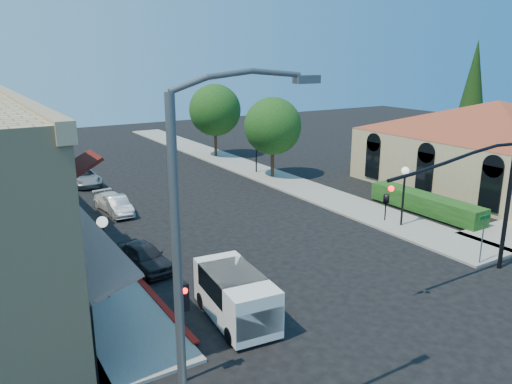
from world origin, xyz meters
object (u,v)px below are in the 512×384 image
street_tree_a (273,126)px  lamppost_left_near (103,237)px  signal_mast_arm (481,190)px  cobra_streetlight (193,272)px  lamppost_left_far (42,170)px  white_van (236,294)px  conifer_far (473,92)px  secondary_signal (183,314)px  parked_car_a (144,256)px  parked_car_d (84,177)px  lamppost_right_near (404,181)px  street_tree_b (215,110)px  parked_car_b (117,206)px  street_name_sign (483,231)px  lamppost_right_far (256,141)px  parked_car_c (113,202)px

street_tree_a → lamppost_left_near: 22.30m
signal_mast_arm → cobra_streetlight: (-15.01, -3.50, 1.18)m
lamppost_left_near → lamppost_left_far: (0.00, 14.00, 0.00)m
lamppost_left_near → white_van: lamppost_left_near is taller
conifer_far → white_van: 36.18m
secondary_signal → parked_car_a: bearing=78.3°
white_van → parked_car_d: bearing=89.8°
cobra_streetlight → white_van: (4.28, 5.83, -4.19)m
street_tree_a → signal_mast_arm: (-2.94, -20.50, -0.11)m
signal_mast_arm → parked_car_d: signal_mast_arm is taller
signal_mast_arm → lamppost_right_near: (2.64, 6.50, -1.35)m
cobra_streetlight → lamppost_left_far: 24.14m
conifer_far → street_tree_b: 23.83m
white_van → secondary_signal: bearing=-142.3°
lamppost_left_near → parked_car_b: bearing=71.4°
conifer_far → street_name_sign: bearing=-142.4°
street_name_sign → lamppost_left_far: lamppost_left_far is taller
cobra_streetlight → parked_car_a: bearing=76.3°
secondary_signal → lamppost_right_far: size_ratio=0.93×
conifer_far → lamppost_right_near: (-19.50, -10.00, -3.62)m
secondary_signal → lamppost_right_near: size_ratio=0.93×
lamppost_right_far → parked_car_d: (-13.30, 3.57, -2.13)m
parked_car_c → street_tree_b: bearing=34.3°
parked_car_d → parked_car_c: bearing=-89.8°
signal_mast_arm → lamppost_left_near: 15.82m
signal_mast_arm → parked_car_d: bearing=112.2°
lamppost_left_far → lamppost_right_near: bearing=-39.5°
street_name_sign → parked_car_b: 20.85m
signal_mast_arm → parked_car_c: signal_mast_arm is taller
cobra_streetlight → street_name_sign: bearing=14.2°
parked_car_c → conifer_far: bearing=-10.6°
street_tree_b → parked_car_d: (-13.60, -4.43, -3.93)m
street_tree_a → parked_car_c: size_ratio=1.77×
conifer_far → street_tree_b: bearing=143.9°
street_name_sign → lamppost_right_far: size_ratio=0.70×
street_tree_b → parked_car_c: bearing=-138.6°
street_tree_a → lamppost_right_near: 14.08m
lamppost_right_far → parked_car_a: size_ratio=0.97×
street_name_sign → street_tree_a: bearing=86.2°
white_van → parked_car_c: (0.07, 16.17, -0.55)m
street_name_sign → parked_car_b: bearing=126.2°
secondary_signal → lamppost_left_far: lamppost_left_far is taller
street_tree_b → street_name_sign: size_ratio=2.81×
conifer_far → signal_mast_arm: 27.71m
signal_mast_arm → white_van: signal_mast_arm is taller
street_tree_a → secondary_signal: size_ratio=1.95×
conifer_far → parked_car_a: 35.56m
street_tree_b → street_name_sign: street_tree_b is taller
street_name_sign → parked_car_a: bearing=150.0°
lamppost_right_near → parked_car_d: size_ratio=0.81×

